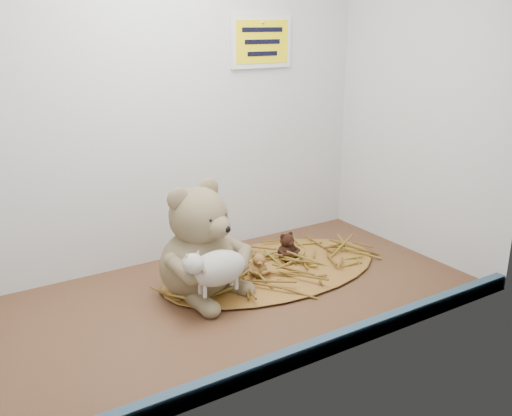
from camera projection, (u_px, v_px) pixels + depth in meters
alcove_shell at (195, 96)px, 120.86cm from camera, size 120.40×60.20×90.40cm
front_rail at (295, 357)px, 103.94cm from camera, size 119.28×2.20×3.60cm
straw_bed at (273, 269)px, 143.73cm from camera, size 59.17×34.35×1.15cm
main_teddy at (197, 240)px, 127.56cm from camera, size 27.97×28.69×26.71cm
toy_lamb at (218, 268)px, 120.85cm from camera, size 16.62×10.14×10.74cm
mini_teddy_tan at (259, 264)px, 137.36cm from camera, size 7.08×7.21×6.44cm
mini_teddy_brown at (287, 245)px, 147.59cm from camera, size 6.44×6.75×7.43cm
wall_sign at (261, 42)px, 149.40cm from camera, size 16.00×1.20×11.00cm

